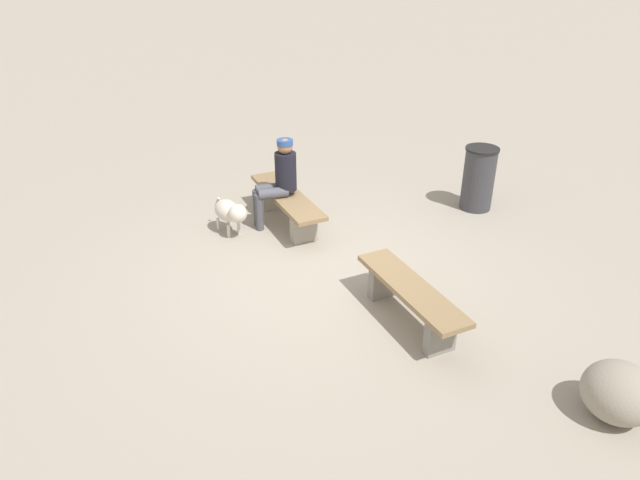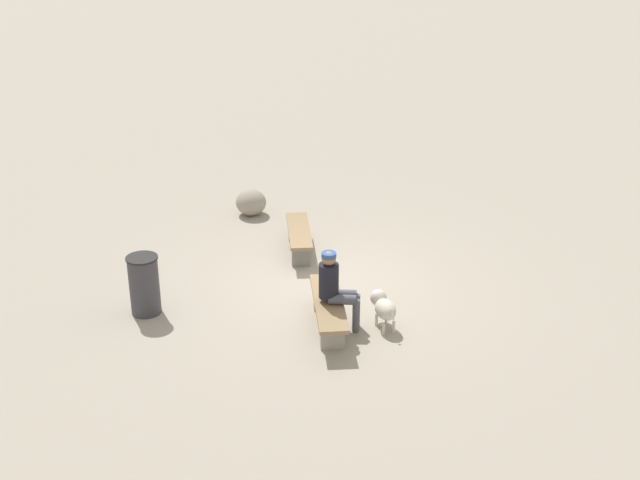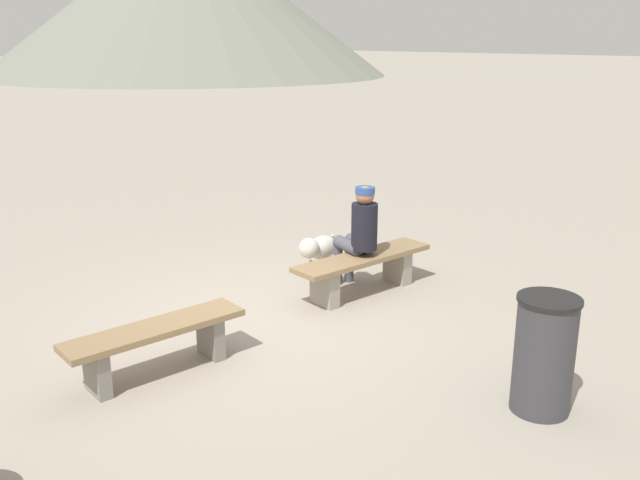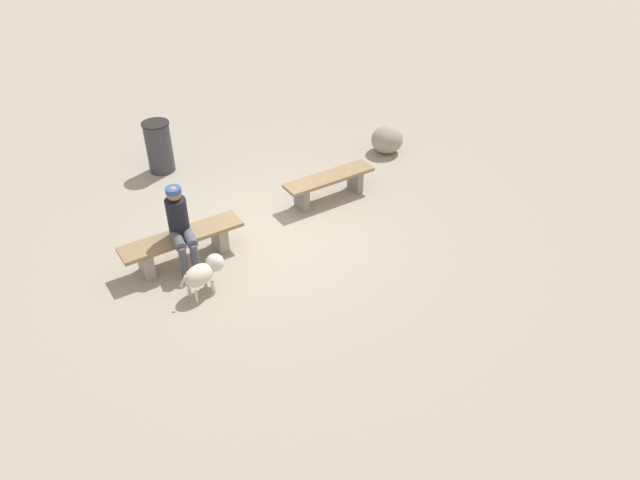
# 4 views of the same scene
# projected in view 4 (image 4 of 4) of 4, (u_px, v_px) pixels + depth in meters

# --- Properties ---
(ground) EXTENTS (210.00, 210.00, 0.06)m
(ground) POSITION_uv_depth(u_px,v_px,m) (269.00, 236.00, 9.52)
(ground) COLOR #9E9384
(bench_left) EXTENTS (1.63, 0.47, 0.45)m
(bench_left) POSITION_uv_depth(u_px,v_px,m) (329.00, 183.00, 10.18)
(bench_left) COLOR gray
(bench_left) RESTS_ON ground
(bench_right) EXTENTS (1.82, 0.51, 0.46)m
(bench_right) POSITION_uv_depth(u_px,v_px,m) (183.00, 243.00, 8.79)
(bench_right) COLOR gray
(bench_right) RESTS_ON ground
(seated_person) EXTENTS (0.39, 0.62, 1.26)m
(seated_person) POSITION_uv_depth(u_px,v_px,m) (180.00, 224.00, 8.48)
(seated_person) COLOR black
(seated_person) RESTS_ON ground
(dog) EXTENTS (0.72, 0.37, 0.52)m
(dog) POSITION_uv_depth(u_px,v_px,m) (204.00, 272.00, 8.20)
(dog) COLOR beige
(dog) RESTS_ON ground
(trash_bin) EXTENTS (0.49, 0.49, 0.95)m
(trash_bin) POSITION_uv_depth(u_px,v_px,m) (159.00, 147.00, 10.90)
(trash_bin) COLOR #38383D
(trash_bin) RESTS_ON ground
(boulder) EXTENTS (0.72, 0.71, 0.52)m
(boulder) POSITION_uv_depth(u_px,v_px,m) (387.00, 139.00, 11.63)
(boulder) COLOR gray
(boulder) RESTS_ON ground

